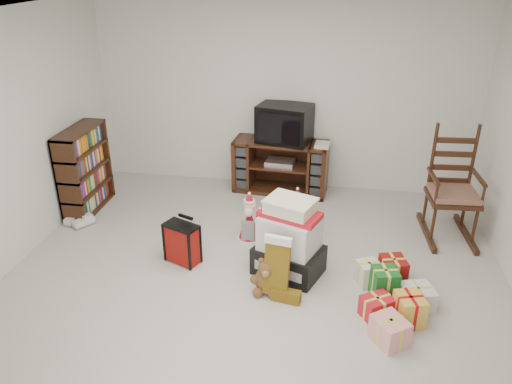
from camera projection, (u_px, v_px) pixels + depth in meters
room at (251, 170)px, 4.32m from camera, size 5.01×5.01×2.51m
tv_stand at (280, 166)px, 6.70m from camera, size 1.28×0.54×0.71m
bookshelf at (85, 171)px, 6.16m from camera, size 0.29×0.87×1.06m
rocking_chair at (451, 198)px, 5.64m from camera, size 0.59×0.91×1.32m
gift_pile at (289, 242)px, 4.95m from camera, size 0.77×0.67×0.81m
red_suitcase at (182, 243)px, 5.18m from camera, size 0.38×0.30×0.52m
stocking at (277, 267)px, 4.61m from camera, size 0.32×0.18×0.64m
teddy_bear at (267, 277)px, 4.75m from camera, size 0.25×0.22×0.36m
santa_figurine at (297, 217)px, 5.70m from camera, size 0.28×0.27×0.58m
mrs_claus_figurine at (250, 222)px, 5.58m from camera, size 0.28×0.27×0.58m
sneaker_pair at (79, 221)px, 5.99m from camera, size 0.36×0.28×0.09m
gift_cluster at (393, 295)px, 4.57m from camera, size 0.72×1.05×0.24m
crt_television at (285, 123)px, 6.45m from camera, size 0.75×0.62×0.49m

